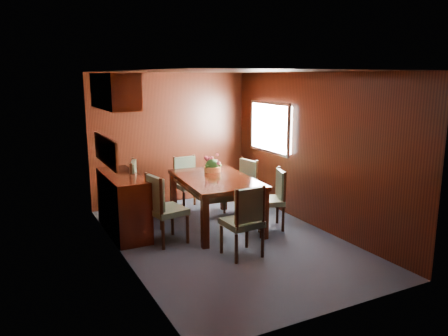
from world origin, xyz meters
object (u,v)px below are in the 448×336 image
sideboard (123,204)px  flower_centerpiece (212,163)px  dining_table (215,184)px  chair_left_near (163,205)px  chair_right_near (274,195)px  chair_head (245,218)px

sideboard → flower_centerpiece: (1.50, 0.00, 0.49)m
dining_table → chair_left_near: 1.03m
flower_centerpiece → sideboard: bearing=-179.8°
dining_table → chair_right_near: 0.92m
chair_left_near → chair_head: size_ratio=1.03×
flower_centerpiece → chair_head: bearing=-101.4°
sideboard → chair_head: bearing=-54.8°
chair_left_near → chair_right_near: bearing=74.7°
sideboard → chair_left_near: bearing=-61.5°
chair_right_near → flower_centerpiece: (-0.64, 0.87, 0.42)m
sideboard → dining_table: 1.43m
chair_head → dining_table: bearing=78.8°
chair_left_near → flower_centerpiece: 1.38m
dining_table → chair_head: size_ratio=1.81×
chair_left_near → chair_head: (0.79, -0.96, -0.02)m
flower_centerpiece → dining_table: bearing=-109.8°
dining_table → chair_left_near: size_ratio=1.76×
sideboard → chair_head: (1.17, -1.66, 0.09)m
dining_table → flower_centerpiece: 0.50m
chair_left_near → chair_right_near: size_ratio=1.08×
dining_table → chair_head: bearing=-93.8°
chair_right_near → chair_head: 1.26m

